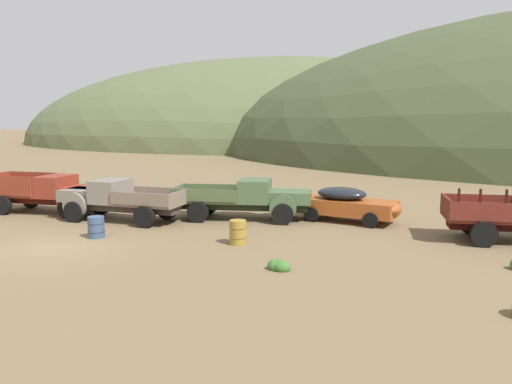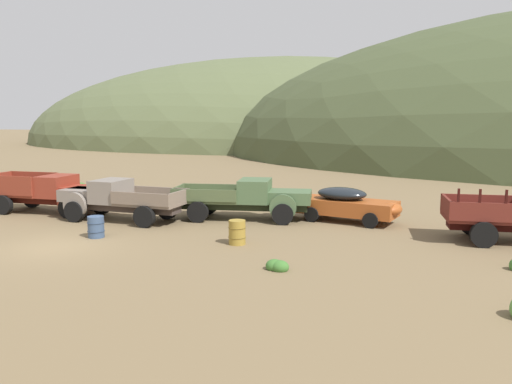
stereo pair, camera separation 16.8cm
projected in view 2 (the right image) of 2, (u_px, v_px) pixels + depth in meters
The scene contains 11 objects.
ground_plane at pixel (56, 247), 19.16m from camera, with size 300.00×300.00×0.00m, color brown.
hill_far_left at pixel (276, 143), 96.81m from camera, with size 95.07×67.68×30.57m, color #56603D.
truck_rust_red at pixel (55, 193), 25.79m from camera, with size 6.03×2.40×1.91m.
truck_primer_gray at pixel (113, 199), 24.00m from camera, with size 6.10×2.61×1.89m.
truck_weathered_green at pixel (253, 199), 24.11m from camera, with size 6.53×2.93×1.89m.
car_oxide_orange at pixel (350, 204), 23.58m from camera, with size 4.93×2.78×1.57m.
oil_drum_by_truck at pixel (237, 232), 19.47m from camera, with size 0.68×0.68×0.92m.
oil_drum_spare at pixel (96, 227), 20.58m from camera, with size 0.68×0.68×0.86m.
bush_back_edge at pixel (251, 202), 27.40m from camera, with size 1.30×1.17×1.25m.
bush_near_barrel at pixel (85, 190), 32.02m from camera, with size 1.39×1.40×1.00m.
bush_between_trucks at pixel (277, 266), 16.23m from camera, with size 0.76×0.58×0.42m.
Camera 2 is at (12.08, -16.05, 4.76)m, focal length 36.35 mm.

